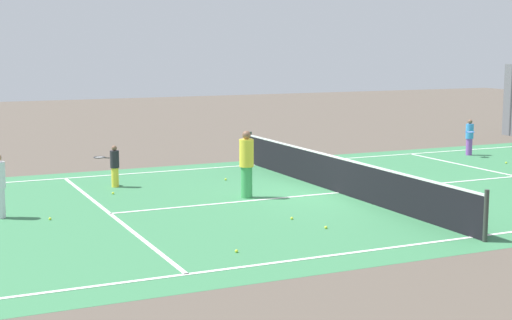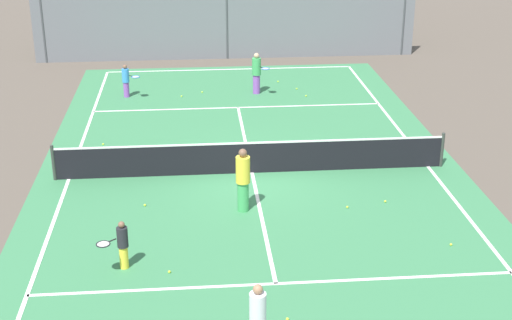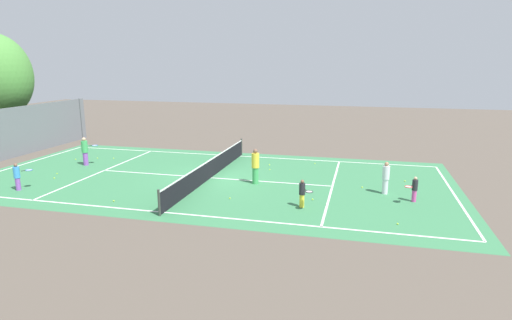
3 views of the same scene
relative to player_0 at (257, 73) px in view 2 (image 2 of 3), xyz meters
The scene contains 21 objects.
ground_plane 8.30m from the player_0, 96.13° to the right, with size 80.00×80.00×0.00m, color brown.
court_surface 8.30m from the player_0, 96.13° to the right, with size 13.00×25.00×0.01m.
tennis_net 8.26m from the player_0, 96.13° to the right, with size 11.90×0.10×1.10m.
perimeter_fence 5.91m from the player_0, 98.65° to the left, with size 18.00×0.12×3.20m.
player_0 is the anchor object (origin of this frame).
player_1 10.86m from the player_0, 97.09° to the right, with size 0.38×0.38×1.80m.
player_2 5.23m from the player_0, behind, with size 0.79×0.72×1.33m.
player_3 14.28m from the player_0, 107.76° to the right, with size 0.76×0.71×1.21m.
player_4 17.13m from the player_0, 95.08° to the right, with size 0.33×0.33×1.53m.
tennis_ball_1 2.38m from the player_0, behind, with size 0.07×0.07×0.07m, color #CCE533.
tennis_ball_2 14.32m from the player_0, 103.28° to the right, with size 0.07×0.07×0.07m, color #CCE533.
tennis_ball_4 7.87m from the player_0, 136.23° to the right, with size 0.07×0.07×0.07m, color #CCE533.
tennis_ball_5 11.03m from the player_0, 82.08° to the right, with size 0.07×0.07×0.07m, color #CCE533.
tennis_ball_6 1.94m from the player_0, 13.23° to the left, with size 0.07×0.07×0.07m, color #CCE533.
tennis_ball_7 11.06m from the player_0, 111.39° to the right, with size 0.07×0.07×0.07m, color #CCE533.
tennis_ball_8 2.04m from the player_0, 55.37° to the left, with size 0.07×0.07×0.07m, color #CCE533.
tennis_ball_9 16.08m from the player_0, 92.87° to the right, with size 0.07×0.07×0.07m, color #CCE533.
tennis_ball_10 10.98m from the player_0, 76.03° to the right, with size 0.07×0.07×0.07m, color #CCE533.
tennis_ball_11 13.74m from the player_0, 74.59° to the right, with size 0.07×0.07×0.07m, color #CCE533.
tennis_ball_12 2.20m from the player_0, 17.61° to the right, with size 0.07×0.07×0.07m, color #CCE533.
tennis_ball_13 3.18m from the player_0, behind, with size 0.07×0.07×0.07m, color #CCE533.
Camera 2 is at (-1.73, -20.70, 8.89)m, focal length 52.00 mm.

